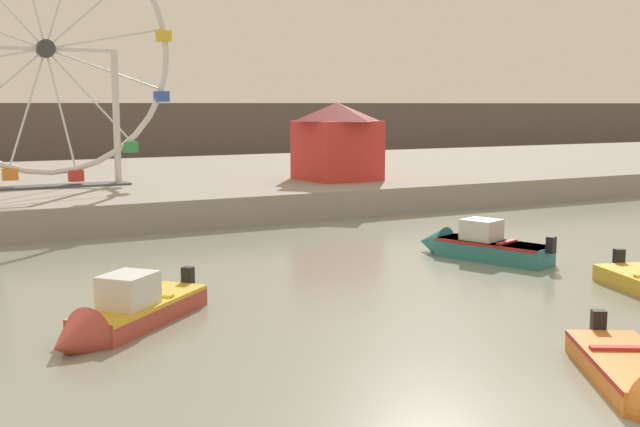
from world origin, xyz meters
name	(u,v)px	position (x,y,z in m)	size (l,w,h in m)	color
quay_promenade	(99,187)	(0.00, 29.61, 0.53)	(110.00, 22.21, 1.06)	gray
distant_town_skyline	(32,135)	(0.00, 50.69, 2.20)	(140.00, 3.00, 4.40)	#564C47
motorboat_teal_painted	(476,245)	(6.34, 10.14, 0.37)	(2.40, 4.21, 1.37)	teal
motorboat_faded_red	(122,315)	(-4.32, 7.51, 0.32)	(3.96, 3.68, 1.36)	#B24238
ferris_wheel_white_frame	(46,54)	(-2.77, 25.22, 6.24)	(9.97, 1.20, 10.32)	silver
carnival_booth_red_striped	(337,140)	(8.79, 22.76, 2.79)	(3.40, 3.64, 3.34)	red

